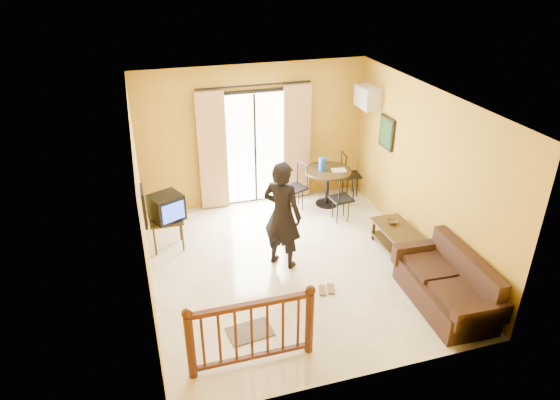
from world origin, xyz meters
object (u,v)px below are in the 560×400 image
object	(u,v)px
coffee_table	(397,236)
sofa	(448,286)
television	(167,207)
standing_person	(282,215)
dining_table	(328,177)

from	to	relation	value
coffee_table	sofa	world-z (taller)	sofa
television	sofa	bearing A→B (deg)	-60.61
television	standing_person	distance (m)	2.02
dining_table	sofa	distance (m)	3.53
dining_table	sofa	bearing A→B (deg)	-81.54
television	coffee_table	distance (m)	3.94
dining_table	coffee_table	xyz separation A→B (m)	(0.51, -1.95, -0.32)
dining_table	coffee_table	bearing A→B (deg)	-75.26
sofa	standing_person	size ratio (longest dim) A/B	0.98
coffee_table	standing_person	distance (m)	2.10
sofa	standing_person	bearing A→B (deg)	141.86
dining_table	coffee_table	distance (m)	2.04
sofa	standing_person	xyz separation A→B (m)	(-2.00, 1.71, 0.60)
standing_person	coffee_table	bearing A→B (deg)	-139.85
coffee_table	dining_table	bearing A→B (deg)	104.74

